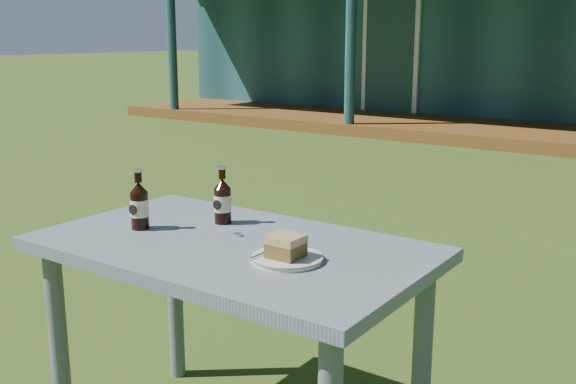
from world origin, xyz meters
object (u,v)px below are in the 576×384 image
Objects in this scene: cafe_table at (232,274)px; cola_bottle_far at (139,205)px; plate at (287,258)px; cake_slice at (286,246)px; cola_bottle_near at (223,201)px.

cola_bottle_far reaches higher than cafe_table.
cola_bottle_far is at bearing -170.87° from cafe_table.
plate is at bearing 1.01° from cola_bottle_far.
cafe_table is 0.26m from plate.
cola_bottle_far is at bearing -179.70° from cake_slice.
cafe_table is 6.07× the size of cola_bottle_far.
cake_slice is at bearing -86.18° from plate.
cafe_table is 0.28m from cake_slice.
cola_bottle_near reaches higher than cake_slice.
cola_bottle_far is (-0.18, -0.21, 0.00)m from cola_bottle_near.
cola_bottle_near is 0.27m from cola_bottle_far.
plate is (0.24, -0.04, 0.11)m from cafe_table.
cola_bottle_far is at bearing -178.99° from plate.
cafe_table is at bearing 167.77° from cake_slice.
cafe_table is at bearing 9.13° from cola_bottle_far.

